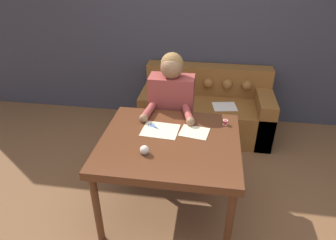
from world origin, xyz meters
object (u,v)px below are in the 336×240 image
at_px(person, 171,112).
at_px(couch, 206,110).
at_px(scissors, 155,127).
at_px(thread_spool, 225,122).
at_px(dining_table, 170,147).
at_px(pin_cushion, 144,150).

bearing_deg(person, couch, 66.38).
bearing_deg(person, scissors, -100.26).
height_order(couch, scissors, couch).
height_order(person, scissors, person).
bearing_deg(couch, thread_spool, -80.59).
distance_m(couch, scissors, 1.41).
relative_size(dining_table, thread_spool, 25.62).
bearing_deg(dining_table, thread_spool, 34.90).
height_order(dining_table, scissors, scissors).
relative_size(scissors, pin_cushion, 2.90).
distance_m(dining_table, pin_cushion, 0.29).
bearing_deg(pin_cushion, thread_spool, 40.65).
relative_size(thread_spool, pin_cushion, 0.63).
xyz_separation_m(person, scissors, (-0.08, -0.46, 0.09)).
distance_m(scissors, thread_spool, 0.63).
height_order(dining_table, person, person).
bearing_deg(scissors, dining_table, -47.87).
relative_size(couch, thread_spool, 35.76).
xyz_separation_m(couch, scissors, (-0.43, -1.26, 0.46)).
bearing_deg(scissors, thread_spool, 13.27).
distance_m(dining_table, thread_spool, 0.57).
distance_m(dining_table, scissors, 0.25).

